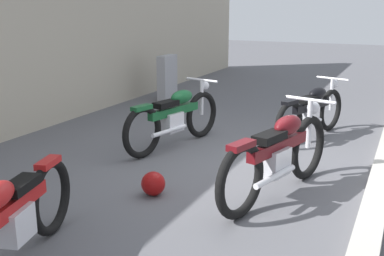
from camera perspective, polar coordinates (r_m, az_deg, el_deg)
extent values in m
plane|color=#56565B|center=(6.09, 7.79, -4.76)|extent=(40.00, 40.00, 0.00)
cube|color=#B2A893|center=(7.85, -21.01, 11.87)|extent=(18.00, 0.30, 3.51)
cube|color=#B7B2A8|center=(5.85, 21.50, -5.90)|extent=(18.00, 0.24, 0.12)
cube|color=#9E9EA3|center=(10.21, -2.97, 5.99)|extent=(0.55, 0.20, 0.95)
sphere|color=maroon|center=(5.19, -4.64, -6.62)|extent=(0.26, 0.26, 0.26)
torus|color=black|center=(7.34, 1.16, 1.62)|extent=(0.71, 0.25, 0.71)
torus|color=black|center=(6.37, -5.94, -0.49)|extent=(0.71, 0.25, 0.71)
cube|color=silver|center=(6.80, -2.40, 0.72)|extent=(0.35, 0.26, 0.27)
cube|color=#145128|center=(6.80, -2.15, 2.07)|extent=(0.99, 0.32, 0.12)
ellipsoid|color=#145128|center=(6.90, -1.23, 3.74)|extent=(0.46, 0.29, 0.19)
cube|color=black|center=(6.64, -3.14, 2.87)|extent=(0.42, 0.26, 0.08)
cube|color=#145128|center=(6.29, -6.02, 2.41)|extent=(0.33, 0.18, 0.06)
cylinder|color=silver|center=(7.28, 1.17, 3.67)|extent=(0.05, 0.05, 0.53)
cylinder|color=silver|center=(7.24, 1.18, 5.75)|extent=(0.16, 0.56, 0.04)
sphere|color=silver|center=(7.31, 1.54, 5.07)|extent=(0.14, 0.14, 0.14)
cylinder|color=silver|center=(6.60, -2.72, -0.33)|extent=(0.68, 0.21, 0.06)
torus|color=black|center=(4.47, -16.47, -7.87)|extent=(0.69, 0.26, 0.69)
cube|color=silver|center=(3.99, -20.30, -10.70)|extent=(0.34, 0.26, 0.26)
cube|color=#B21919|center=(3.89, -20.85, -8.96)|extent=(0.96, 0.34, 0.11)
cube|color=black|center=(3.98, -19.76, -6.42)|extent=(0.41, 0.26, 0.08)
cube|color=#B21919|center=(4.36, -16.78, -3.97)|extent=(0.32, 0.19, 0.06)
cylinder|color=silver|center=(4.22, -20.27, -10.27)|extent=(0.65, 0.22, 0.06)
torus|color=black|center=(8.04, 16.13, 2.08)|extent=(0.67, 0.29, 0.68)
torus|color=black|center=(6.96, 11.47, 0.47)|extent=(0.67, 0.29, 0.68)
cube|color=silver|center=(7.45, 13.80, 1.41)|extent=(0.34, 0.27, 0.26)
cube|color=black|center=(7.46, 14.04, 2.59)|extent=(0.94, 0.38, 0.11)
ellipsoid|color=black|center=(7.57, 14.74, 4.01)|extent=(0.45, 0.30, 0.19)
cube|color=black|center=(7.29, 13.47, 3.32)|extent=(0.41, 0.27, 0.07)
cube|color=black|center=(6.89, 11.60, 3.02)|extent=(0.32, 0.20, 0.06)
cylinder|color=silver|center=(7.99, 16.26, 3.87)|extent=(0.05, 0.05, 0.51)
cylinder|color=silver|center=(7.95, 16.39, 5.68)|extent=(0.20, 0.52, 0.03)
sphere|color=silver|center=(8.03, 16.58, 5.07)|extent=(0.13, 0.13, 0.13)
cylinder|color=silver|center=(7.26, 13.83, 0.53)|extent=(0.64, 0.25, 0.06)
torus|color=black|center=(5.74, 13.61, -2.30)|extent=(0.75, 0.28, 0.75)
torus|color=black|center=(4.59, 5.78, -6.29)|extent=(0.75, 0.28, 0.75)
cube|color=silver|center=(5.10, 9.87, -4.01)|extent=(0.37, 0.28, 0.29)
cube|color=#590F14|center=(5.09, 10.24, -2.09)|extent=(1.05, 0.37, 0.12)
ellipsoid|color=#590F14|center=(5.20, 11.35, 0.33)|extent=(0.49, 0.32, 0.21)
cube|color=black|center=(4.90, 9.23, -1.08)|extent=(0.45, 0.29, 0.08)
cube|color=#590F14|center=(4.47, 5.90, -2.08)|extent=(0.35, 0.20, 0.06)
cylinder|color=silver|center=(5.67, 13.78, 0.46)|extent=(0.06, 0.06, 0.57)
cylinder|color=silver|center=(5.61, 13.96, 3.27)|extent=(0.19, 0.59, 0.04)
sphere|color=silver|center=(5.70, 14.26, 2.38)|extent=(0.14, 0.14, 0.14)
cylinder|color=silver|center=(4.89, 9.87, -5.71)|extent=(0.72, 0.24, 0.06)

